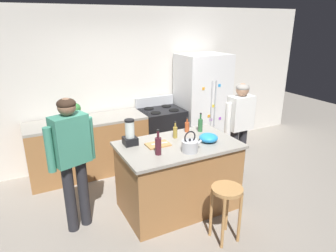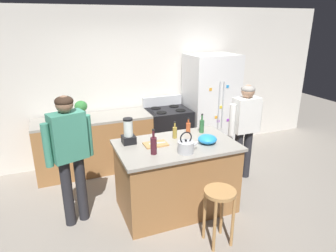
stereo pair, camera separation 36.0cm
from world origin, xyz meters
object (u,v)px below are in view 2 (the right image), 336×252
mixing_bowl (207,139)px  chef_knife (157,143)px  bottle_cooking_sauce (188,127)px  cutting_board (156,144)px  person_by_sink_right (245,124)px  bottle_olive_oil (202,126)px  bottle_wine (154,145)px  bottle_vinegar (175,132)px  stove_range (168,134)px  tea_kettle (186,146)px  potted_plant (81,108)px  bar_stool (219,203)px  blender_appliance (128,133)px  kitchen_island (176,176)px  person_by_island_left (70,149)px  refrigerator (210,105)px

mixing_bowl → chef_knife: mixing_bowl is taller
bottle_cooking_sauce → cutting_board: bottle_cooking_sauce is taller
person_by_sink_right → cutting_board: bearing=-169.4°
bottle_olive_oil → bottle_wine: 0.98m
bottle_vinegar → bottle_cooking_sauce: bottle_vinegar is taller
stove_range → cutting_board: stove_range is taller
bottle_wine → tea_kettle: size_ratio=1.15×
person_by_sink_right → potted_plant: bearing=153.3°
stove_range → bottle_wine: bottle_wine is taller
bar_stool → bottle_cooking_sauce: 1.27m
bar_stool → cutting_board: (-0.43, 0.90, 0.43)m
bottle_wine → person_by_sink_right: bearing=17.8°
potted_plant → bottle_vinegar: bearing=-51.5°
blender_appliance → cutting_board: size_ratio=1.13×
stove_range → potted_plant: (-1.50, 0.03, 0.64)m
blender_appliance → bottle_vinegar: (0.63, -0.06, -0.06)m
kitchen_island → bottle_wine: bearing=-154.9°
person_by_sink_right → tea_kettle: person_by_sink_right is taller
person_by_island_left → person_by_sink_right: 2.65m
refrigerator → bottle_olive_oil: (-0.84, -1.24, 0.10)m
stove_range → bottle_olive_oil: 1.38m
stove_range → bottle_olive_oil: bearing=-89.4°
blender_appliance → bottle_olive_oil: 1.07m
stove_range → tea_kettle: bearing=-105.2°
kitchen_island → bottle_cooking_sauce: 0.72m
potted_plant → tea_kettle: potted_plant is taller
mixing_bowl → stove_range: bearing=86.4°
bar_stool → kitchen_island: bearing=101.7°
refrigerator → person_by_island_left: refrigerator is taller
stove_range → chef_knife: (-0.73, -1.45, 0.49)m
bar_stool → bottle_vinegar: (-0.11, 1.03, 0.50)m
refrigerator → mixing_bowl: (-0.96, -1.62, 0.06)m
blender_appliance → tea_kettle: (0.57, -0.54, -0.06)m
kitchen_island → bottle_wine: 0.72m
chef_knife → tea_kettle: bearing=-49.0°
bottle_vinegar → bottle_olive_oil: 0.44m
bottle_olive_oil → person_by_island_left: bearing=-177.7°
kitchen_island → blender_appliance: (-0.57, 0.26, 0.62)m
kitchen_island → potted_plant: (-1.01, 1.55, 0.65)m
bottle_wine → bottle_cooking_sauce: 0.87m
person_by_island_left → bottle_vinegar: 1.37m
bar_stool → stove_range: bearing=82.3°
tea_kettle → cutting_board: tea_kettle is taller
bottle_vinegar → bottle_cooking_sauce: 0.29m
person_by_island_left → mixing_bowl: (1.69, -0.31, -0.01)m
kitchen_island → stove_range: stove_range is taller
bar_stool → cutting_board: 1.09m
bottle_wine → bottle_cooking_sauce: (0.70, 0.51, -0.04)m
bottle_olive_oil → bottle_cooking_sauce: 0.19m
bottle_wine → tea_kettle: 0.39m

